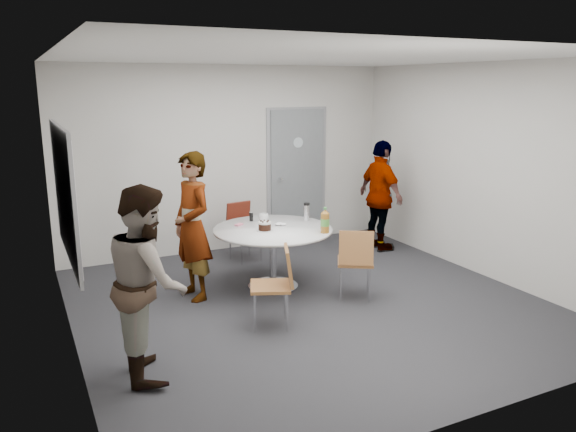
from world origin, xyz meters
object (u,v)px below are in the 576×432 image
door (297,176)px  chair_far (242,225)px  chair_near_right (356,257)px  whiteboard (65,193)px  table (275,236)px  chair_near_left (278,279)px  person_main (192,226)px  person_right (381,196)px  person_left (147,281)px

door → chair_far: bearing=-153.2°
door → chair_near_right: 2.71m
door → whiteboard: size_ratio=1.12×
whiteboard → table: size_ratio=1.33×
chair_near_left → person_main: size_ratio=0.49×
chair_near_left → person_right: size_ratio=0.51×
person_main → chair_near_left: bearing=13.4°
chair_far → person_main: person_main is taller
person_main → person_left: person_main is taller
chair_far → person_right: (2.01, -0.47, 0.33)m
chair_far → person_main: bearing=37.8°
chair_near_right → person_left: (-2.48, -0.63, 0.31)m
door → person_right: (0.85, -1.06, -0.21)m
chair_near_right → person_left: person_left is taller
whiteboard → person_right: bearing=15.5°
table → chair_near_left: bearing=-113.2°
table → chair_near_right: 1.02m
person_left → door: bearing=-37.6°
person_main → person_right: 3.12m
door → chair_near_left: size_ratio=2.54×
table → person_right: (2.07, 0.76, 0.18)m
whiteboard → chair_far: 3.09m
table → chair_near_left: table is taller
door → person_left: 4.45m
chair_far → person_right: person_right is taller
chair_near_right → chair_far: 2.10m
chair_near_right → person_right: size_ratio=0.51×
whiteboard → person_left: size_ratio=1.16×
whiteboard → person_left: 1.25m
door → person_left: door is taller
person_right → person_main: bearing=101.3°
door → chair_near_left: door is taller
table → person_right: size_ratio=0.87×
chair_near_left → person_main: person_main is taller
chair_near_right → chair_far: (-0.59, 2.01, -0.02)m
door → whiteboard: door is taller
chair_near_left → chair_near_right: chair_near_right is taller
person_left → chair_near_right: bearing=-69.9°
chair_near_left → table: bearing=-0.3°
table → chair_far: table is taller
person_main → person_right: size_ratio=1.04×
table → person_main: (-0.98, 0.11, 0.21)m
whiteboard → chair_far: (2.40, 1.70, -0.96)m
chair_far → person_right: bearing=157.5°
person_main → person_left: size_ratio=1.04×
table → chair_far: (0.06, 1.23, -0.15)m
whiteboard → person_right: whiteboard is taller
chair_near_right → person_left: size_ratio=0.51×
door → chair_near_left: (-1.66, -2.86, -0.52)m
door → person_right: size_ratio=1.29×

